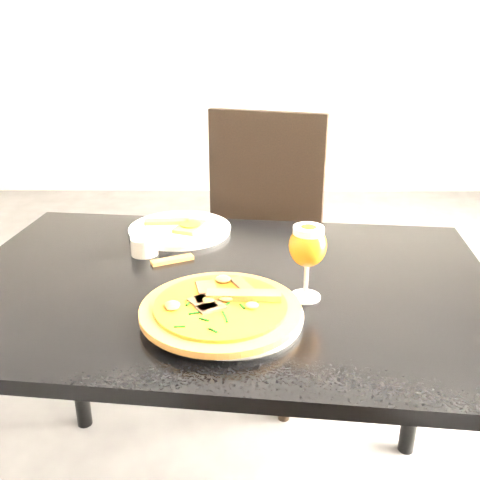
{
  "coord_description": "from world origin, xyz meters",
  "views": [
    {
      "loc": [
        0.05,
        -1.25,
        1.28
      ],
      "look_at": [
        0.04,
        -0.14,
        0.83
      ],
      "focal_mm": 40.0,
      "sensor_mm": 36.0,
      "label": 1
    }
  ],
  "objects_px": {
    "chair_far": "(255,241)",
    "beer_glass": "(308,246)",
    "dining_table": "(224,315)",
    "pizza": "(221,308)"
  },
  "relations": [
    {
      "from": "dining_table",
      "to": "pizza",
      "type": "relative_size",
      "value": 4.1
    },
    {
      "from": "pizza",
      "to": "beer_glass",
      "type": "bearing_deg",
      "value": 28.01
    },
    {
      "from": "beer_glass",
      "to": "pizza",
      "type": "bearing_deg",
      "value": -151.99
    },
    {
      "from": "dining_table",
      "to": "pizza",
      "type": "bearing_deg",
      "value": -83.11
    },
    {
      "from": "dining_table",
      "to": "beer_glass",
      "type": "relative_size",
      "value": 7.88
    },
    {
      "from": "chair_far",
      "to": "beer_glass",
      "type": "xyz_separation_m",
      "value": [
        0.09,
        -0.81,
        0.32
      ]
    },
    {
      "from": "chair_far",
      "to": "beer_glass",
      "type": "bearing_deg",
      "value": -66.45
    },
    {
      "from": "chair_far",
      "to": "beer_glass",
      "type": "relative_size",
      "value": 6.13
    },
    {
      "from": "dining_table",
      "to": "pizza",
      "type": "height_order",
      "value": "pizza"
    },
    {
      "from": "beer_glass",
      "to": "dining_table",
      "type": "bearing_deg",
      "value": 154.54
    }
  ]
}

